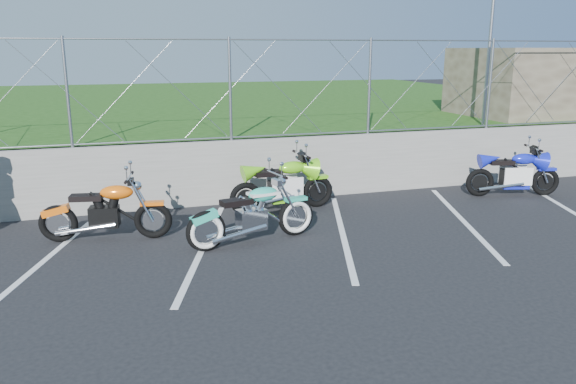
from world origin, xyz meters
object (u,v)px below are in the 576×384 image
object	(u,v)px
naked_orange	(107,213)
sportbike_green	(284,187)
sportbike_blue	(514,175)
cruiser_turquoise	(254,216)

from	to	relation	value
naked_orange	sportbike_green	xyz separation A→B (m)	(3.27, 0.82, 0.02)
sportbike_blue	cruiser_turquoise	bearing A→B (deg)	-153.42
naked_orange	sportbike_green	distance (m)	3.37
cruiser_turquoise	sportbike_green	size ratio (longest dim) A/B	1.05
cruiser_turquoise	sportbike_green	distance (m)	1.94
naked_orange	sportbike_green	world-z (taller)	sportbike_green
cruiser_turquoise	naked_orange	world-z (taller)	cruiser_turquoise
sportbike_green	sportbike_blue	size ratio (longest dim) A/B	1.07
sportbike_green	naked_orange	bearing A→B (deg)	-170.38
cruiser_turquoise	sportbike_blue	world-z (taller)	cruiser_turquoise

